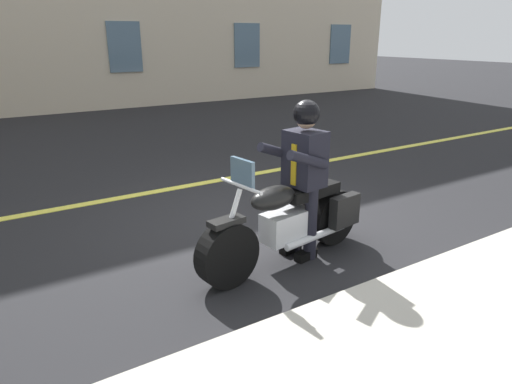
% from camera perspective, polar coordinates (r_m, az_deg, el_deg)
% --- Properties ---
extents(ground_plane, '(80.00, 80.00, 0.00)m').
position_cam_1_polar(ground_plane, '(6.01, 0.17, -4.15)').
color(ground_plane, black).
extents(lane_center_stripe, '(60.00, 0.16, 0.01)m').
position_cam_1_polar(lane_center_stripe, '(7.67, -7.81, 0.89)').
color(lane_center_stripe, '#E5DB4C').
rests_on(lane_center_stripe, ground_plane).
extents(motorcycle_main, '(2.22, 0.80, 1.26)m').
position_cam_1_polar(motorcycle_main, '(4.96, 4.23, -3.71)').
color(motorcycle_main, black).
rests_on(motorcycle_main, ground_plane).
extents(rider_main, '(0.68, 0.61, 1.74)m').
position_cam_1_polar(rider_main, '(4.90, 5.96, 3.18)').
color(rider_main, black).
rests_on(rider_main, ground_plane).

